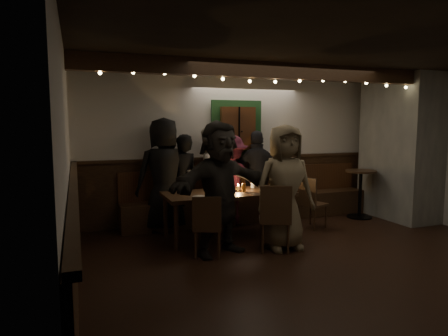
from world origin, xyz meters
name	(u,v)px	position (x,y,z in m)	size (l,w,h in m)	color
room	(329,163)	(1.07, 1.42, 1.07)	(6.02, 5.01, 2.62)	black
dining_table	(228,196)	(-0.76, 1.40, 0.64)	(1.96, 0.84, 0.85)	black
chair_near_left	(207,223)	(-1.35, 0.62, 0.46)	(0.48, 0.48, 0.82)	black
chair_near_right	(275,215)	(-0.43, 0.49, 0.52)	(0.55, 0.55, 0.93)	black
chair_end	(310,200)	(0.69, 1.39, 0.49)	(0.50, 0.50, 0.86)	black
high_top	(360,188)	(1.98, 1.73, 0.56)	(0.56, 0.56, 0.89)	black
person_a	(164,175)	(-1.59, 2.13, 0.92)	(0.90, 0.58, 1.84)	black
person_b	(183,182)	(-1.28, 2.13, 0.78)	(0.57, 0.38, 1.57)	black
person_c	(208,177)	(-0.85, 2.12, 0.85)	(0.82, 0.64, 1.69)	beige
person_d	(231,180)	(-0.42, 2.13, 0.77)	(0.99, 0.57, 1.54)	#421322
person_e	(257,176)	(0.09, 2.15, 0.81)	(0.95, 0.39, 1.62)	black
person_f	(219,188)	(-1.15, 0.71, 0.90)	(1.66, 0.53, 1.79)	black
person_g	(284,187)	(-0.23, 0.61, 0.87)	(0.85, 0.55, 1.74)	brown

